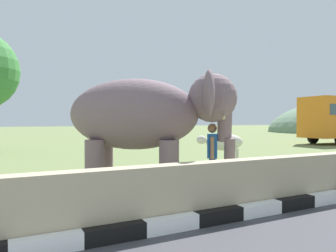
% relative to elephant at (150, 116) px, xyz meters
% --- Properties ---
extents(barrier_parapet, '(28.00, 0.36, 1.00)m').
position_rel_elephant_xyz_m(barrier_parapet, '(-1.63, -2.38, -1.34)').
color(barrier_parapet, tan).
rests_on(barrier_parapet, ground_plane).
extents(elephant, '(3.95, 3.47, 2.84)m').
position_rel_elephant_xyz_m(elephant, '(0.00, 0.00, 0.00)').
color(elephant, slate).
rests_on(elephant, ground_plane).
extents(person_handler, '(0.45, 0.58, 1.66)m').
position_rel_elephant_xyz_m(person_handler, '(1.42, -0.59, -0.92)').
color(person_handler, navy).
rests_on(person_handler, ground_plane).
extents(cow_near, '(1.93, 0.99, 1.23)m').
position_rel_elephant_xyz_m(cow_near, '(4.48, 3.00, -0.97)').
color(cow_near, beige).
rests_on(cow_near, ground_plane).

